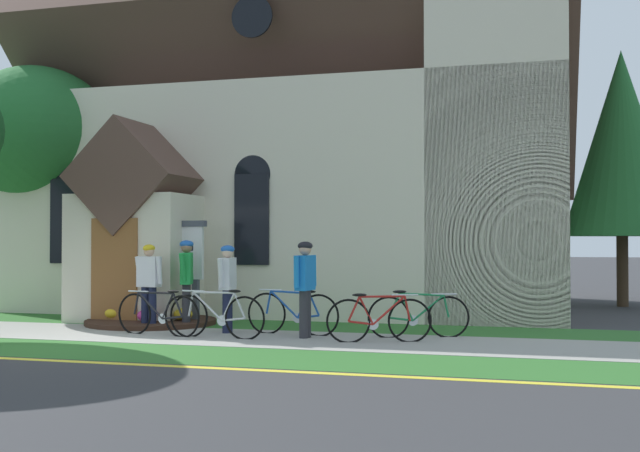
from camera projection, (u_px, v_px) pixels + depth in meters
name	position (u px, v px, depth m)	size (l,w,h in m)	color
ground	(158.00, 321.00, 16.15)	(140.00, 140.00, 0.00)	#333335
sidewalk_slab	(193.00, 336.00, 13.58)	(32.00, 2.31, 0.01)	#99968E
grass_verge	(135.00, 352.00, 11.62)	(32.00, 1.77, 0.01)	#2D6628
church_lawn	(237.00, 324.00, 15.54)	(24.00, 1.75, 0.01)	#2D6628
curb_paint_stripe	(97.00, 362.00, 10.62)	(28.00, 0.16, 0.01)	yellow
church_building	(321.00, 118.00, 20.10)	(13.20, 10.21, 13.93)	beige
church_sign	(160.00, 254.00, 15.87)	(2.08, 0.27, 2.05)	#474C56
flower_bed	(152.00, 321.00, 15.50)	(2.55, 2.55, 0.34)	#382319
bicycle_red	(158.00, 314.00, 13.67)	(1.75, 0.41, 0.82)	black
bicycle_blue	(293.00, 313.00, 13.78)	(1.75, 0.23, 0.81)	black
bicycle_yellow	(379.00, 319.00, 12.75)	(1.65, 0.62, 0.82)	black
bicycle_green	(217.00, 315.00, 13.31)	(1.81, 0.21, 0.85)	black
bicycle_silver	(418.00, 316.00, 13.36)	(1.67, 0.63, 0.83)	black
cyclist_in_white_jersey	(228.00, 282.00, 14.04)	(0.27, 0.70, 1.57)	#191E38
cyclist_in_orange_jersey	(305.00, 282.00, 13.31)	(0.29, 0.65, 1.64)	#2D2D33
cyclist_in_blue_jersey	(187.00, 276.00, 15.03)	(0.34, 0.77, 1.66)	#2D2D33
cyclist_in_yellow_jersey	(149.00, 280.00, 14.79)	(0.61, 0.37, 1.59)	#191E38
roadside_conifer	(622.00, 143.00, 19.85)	(2.90, 2.90, 6.50)	#3D2D1E
yard_deciduous_tree	(37.00, 134.00, 18.67)	(3.63, 3.63, 5.80)	#4C3823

